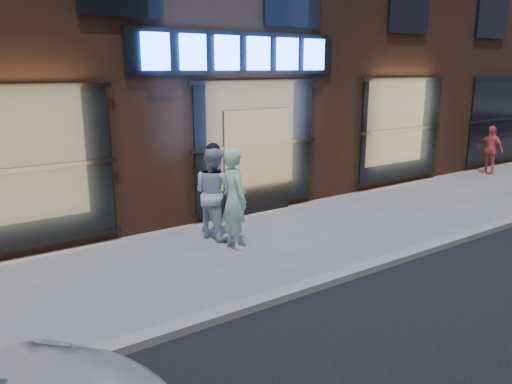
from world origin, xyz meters
TOP-DOWN VIEW (x-y plane):
  - ground at (0.00, 0.00)m, footprint 90.00×90.00m
  - curb at (0.00, 0.00)m, footprint 60.00×0.25m
  - man_bowtie at (-1.69, 2.25)m, footprint 0.52×0.73m
  - man_cap at (-1.71, 2.97)m, footprint 0.87×1.02m
  - passerby at (8.67, 3.34)m, footprint 0.45×0.92m

SIDE VIEW (x-z plane):
  - ground at x=0.00m, z-range 0.00..0.00m
  - curb at x=0.00m, z-range 0.00..0.12m
  - passerby at x=8.67m, z-range 0.00..1.53m
  - man_cap at x=-1.71m, z-range 0.00..1.82m
  - man_bowtie at x=-1.69m, z-range 0.00..1.89m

